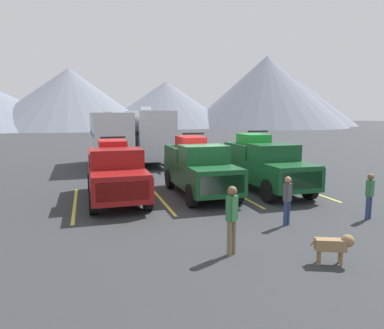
{
  "coord_description": "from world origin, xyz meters",
  "views": [
    {
      "loc": [
        -4.5,
        -13.89,
        3.49
      ],
      "look_at": [
        0.0,
        1.29,
        1.2
      ],
      "focal_mm": 33.44,
      "sensor_mm": 36.0,
      "label": 1
    }
  ],
  "objects_px": {
    "pickup_truck_a": "(115,171)",
    "person_a": "(232,216)",
    "camper_trailer_b": "(149,134)",
    "person_b": "(287,197)",
    "pickup_truck_c": "(265,164)",
    "camper_trailer_a": "(110,136)",
    "pickup_truck_b": "(198,167)",
    "dog": "(336,244)",
    "person_c": "(370,193)"
  },
  "relations": [
    {
      "from": "pickup_truck_a",
      "to": "person_a",
      "type": "relative_size",
      "value": 3.15
    },
    {
      "from": "camper_trailer_b",
      "to": "person_b",
      "type": "relative_size",
      "value": 5.01
    },
    {
      "from": "pickup_truck_c",
      "to": "camper_trailer_a",
      "type": "bearing_deg",
      "value": 123.0
    },
    {
      "from": "pickup_truck_c",
      "to": "person_b",
      "type": "distance_m",
      "value": 5.13
    },
    {
      "from": "pickup_truck_b",
      "to": "person_a",
      "type": "xyz_separation_m",
      "value": [
        -1.23,
        -6.61,
        -0.2
      ]
    },
    {
      "from": "camper_trailer_a",
      "to": "camper_trailer_b",
      "type": "height_order",
      "value": "camper_trailer_b"
    },
    {
      "from": "pickup_truck_a",
      "to": "camper_trailer_b",
      "type": "xyz_separation_m",
      "value": [
        3.05,
        9.84,
        0.91
      ]
    },
    {
      "from": "pickup_truck_a",
      "to": "camper_trailer_a",
      "type": "xyz_separation_m",
      "value": [
        0.43,
        9.29,
        0.85
      ]
    },
    {
      "from": "pickup_truck_c",
      "to": "camper_trailer_a",
      "type": "distance_m",
      "value": 11.36
    },
    {
      "from": "person_b",
      "to": "dog",
      "type": "height_order",
      "value": "person_b"
    },
    {
      "from": "person_a",
      "to": "person_b",
      "type": "bearing_deg",
      "value": 33.35
    },
    {
      "from": "pickup_truck_a",
      "to": "pickup_truck_b",
      "type": "distance_m",
      "value": 3.49
    },
    {
      "from": "camper_trailer_a",
      "to": "person_c",
      "type": "xyz_separation_m",
      "value": [
        7.36,
        -14.5,
        -1.13
      ]
    },
    {
      "from": "pickup_truck_b",
      "to": "person_c",
      "type": "bearing_deg",
      "value": -49.9
    },
    {
      "from": "pickup_truck_b",
      "to": "dog",
      "type": "relative_size",
      "value": 5.6
    },
    {
      "from": "pickup_truck_c",
      "to": "camper_trailer_a",
      "type": "relative_size",
      "value": 0.72
    },
    {
      "from": "camper_trailer_a",
      "to": "person_a",
      "type": "relative_size",
      "value": 4.31
    },
    {
      "from": "person_c",
      "to": "person_b",
      "type": "bearing_deg",
      "value": 176.38
    },
    {
      "from": "person_a",
      "to": "person_b",
      "type": "distance_m",
      "value": 3.08
    },
    {
      "from": "camper_trailer_a",
      "to": "camper_trailer_b",
      "type": "relative_size",
      "value": 0.97
    },
    {
      "from": "person_a",
      "to": "dog",
      "type": "relative_size",
      "value": 1.85
    },
    {
      "from": "camper_trailer_b",
      "to": "pickup_truck_c",
      "type": "bearing_deg",
      "value": -70.53
    },
    {
      "from": "pickup_truck_a",
      "to": "person_b",
      "type": "bearing_deg",
      "value": -46.11
    },
    {
      "from": "person_c",
      "to": "pickup_truck_c",
      "type": "bearing_deg",
      "value": 103.35
    },
    {
      "from": "camper_trailer_a",
      "to": "person_c",
      "type": "height_order",
      "value": "camper_trailer_a"
    },
    {
      "from": "person_a",
      "to": "camper_trailer_a",
      "type": "bearing_deg",
      "value": 96.52
    },
    {
      "from": "pickup_truck_b",
      "to": "pickup_truck_a",
      "type": "bearing_deg",
      "value": 178.17
    },
    {
      "from": "camper_trailer_a",
      "to": "dog",
      "type": "distance_m",
      "value": 17.73
    },
    {
      "from": "camper_trailer_a",
      "to": "dog",
      "type": "xyz_separation_m",
      "value": [
        3.93,
        -17.22,
        -1.52
      ]
    },
    {
      "from": "pickup_truck_b",
      "to": "camper_trailer_a",
      "type": "height_order",
      "value": "camper_trailer_a"
    },
    {
      "from": "pickup_truck_b",
      "to": "camper_trailer_b",
      "type": "height_order",
      "value": "camper_trailer_b"
    },
    {
      "from": "pickup_truck_a",
      "to": "pickup_truck_c",
      "type": "height_order",
      "value": "pickup_truck_c"
    },
    {
      "from": "pickup_truck_b",
      "to": "person_c",
      "type": "relative_size",
      "value": 3.45
    },
    {
      "from": "pickup_truck_c",
      "to": "dog",
      "type": "height_order",
      "value": "pickup_truck_c"
    },
    {
      "from": "pickup_truck_a",
      "to": "person_c",
      "type": "xyz_separation_m",
      "value": [
        7.79,
        -5.21,
        -0.28
      ]
    },
    {
      "from": "pickup_truck_a",
      "to": "pickup_truck_c",
      "type": "relative_size",
      "value": 1.01
    },
    {
      "from": "person_a",
      "to": "person_b",
      "type": "relative_size",
      "value": 1.12
    },
    {
      "from": "person_c",
      "to": "dog",
      "type": "height_order",
      "value": "person_c"
    },
    {
      "from": "person_a",
      "to": "pickup_truck_a",
      "type": "bearing_deg",
      "value": 108.59
    },
    {
      "from": "pickup_truck_c",
      "to": "pickup_truck_a",
      "type": "bearing_deg",
      "value": 178.11
    },
    {
      "from": "person_a",
      "to": "person_c",
      "type": "height_order",
      "value": "person_a"
    },
    {
      "from": "pickup_truck_a",
      "to": "person_a",
      "type": "distance_m",
      "value": 7.09
    },
    {
      "from": "pickup_truck_c",
      "to": "camper_trailer_a",
      "type": "height_order",
      "value": "camper_trailer_a"
    },
    {
      "from": "dog",
      "to": "pickup_truck_c",
      "type": "bearing_deg",
      "value": 73.77
    },
    {
      "from": "pickup_truck_a",
      "to": "camper_trailer_a",
      "type": "bearing_deg",
      "value": 87.35
    },
    {
      "from": "camper_trailer_a",
      "to": "person_b",
      "type": "relative_size",
      "value": 4.84
    },
    {
      "from": "pickup_truck_b",
      "to": "person_a",
      "type": "height_order",
      "value": "pickup_truck_b"
    },
    {
      "from": "person_b",
      "to": "pickup_truck_a",
      "type": "bearing_deg",
      "value": 133.89
    },
    {
      "from": "person_b",
      "to": "pickup_truck_b",
      "type": "bearing_deg",
      "value": 105.27
    },
    {
      "from": "camper_trailer_a",
      "to": "dog",
      "type": "bearing_deg",
      "value": -77.14
    }
  ]
}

